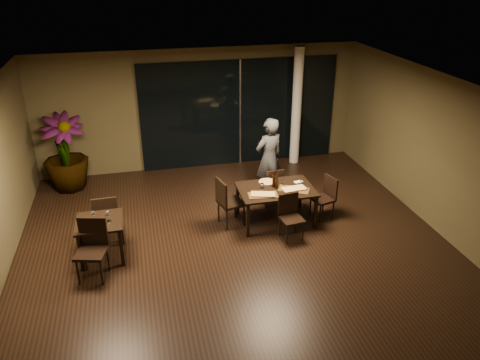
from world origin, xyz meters
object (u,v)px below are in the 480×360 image
object	(u,v)px
main_table	(276,192)
bottle_b	(277,181)
chair_side_near	(92,245)
chair_main_far	(273,185)
side_table	(100,227)
chair_main_near	(290,214)
chair_main_left	(227,200)
bottle_a	(274,179)
diner	(269,159)
potted_plant	(65,153)
chair_side_far	(106,216)
bottle_c	(276,178)
chair_main_right	(326,195)

from	to	relation	value
main_table	bottle_b	size ratio (longest dim) A/B	4.96
chair_side_near	chair_main_far	bearing A→B (deg)	39.01
side_table	chair_main_near	world-z (taller)	chair_main_near
chair_main_left	chair_main_near	bearing A→B (deg)	-136.85
bottle_a	bottle_b	xyz separation A→B (m)	(0.04, -0.08, -0.01)
diner	potted_plant	world-z (taller)	diner
chair_main_left	chair_side_far	xyz separation A→B (m)	(-2.32, -0.05, -0.02)
main_table	chair_main_far	size ratio (longest dim) A/B	1.70
bottle_a	potted_plant	bearing A→B (deg)	149.40
bottle_b	diner	bearing A→B (deg)	81.96
chair_side_far	diner	bearing A→B (deg)	-164.47
main_table	bottle_c	bearing A→B (deg)	80.13
chair_main_left	bottle_b	xyz separation A→B (m)	(1.00, -0.08, 0.33)
chair_main_near	bottle_a	bearing A→B (deg)	92.94
chair_main_right	bottle_b	distance (m)	1.13
side_table	chair_side_near	size ratio (longest dim) A/B	0.77
bottle_b	bottle_c	size ratio (longest dim) A/B	0.90
chair_main_far	bottle_b	world-z (taller)	bottle_b
main_table	chair_side_far	xyz separation A→B (m)	(-3.31, 0.03, -0.13)
bottle_c	chair_main_near	bearing A→B (deg)	-84.66
bottle_a	bottle_c	distance (m)	0.07
chair_main_right	bottle_a	xyz separation A→B (m)	(-1.09, 0.13, 0.42)
chair_main_far	potted_plant	xyz separation A→B (m)	(-4.38, 1.92, 0.39)
chair_main_right	chair_side_far	xyz separation A→B (m)	(-4.38, 0.07, 0.05)
main_table	bottle_c	distance (m)	0.28
potted_plant	bottle_c	size ratio (longest dim) A/B	5.27
bottle_a	bottle_c	bearing A→B (deg)	47.93
potted_plant	bottle_b	xyz separation A→B (m)	(4.25, -2.57, 0.01)
potted_plant	bottle_b	world-z (taller)	potted_plant
bottle_c	chair_side_far	bearing A→B (deg)	-178.13
chair_main_near	main_table	bearing A→B (deg)	92.17
chair_main_left	chair_side_far	distance (m)	2.33
chair_main_left	chair_main_right	world-z (taller)	chair_main_left
chair_side_near	bottle_c	size ratio (longest dim) A/B	3.08
bottle_c	diner	bearing A→B (deg)	81.60
bottle_b	potted_plant	bearing A→B (deg)	148.83
chair_main_far	chair_main_near	distance (m)	1.27
chair_main_left	main_table	bearing A→B (deg)	-109.12
chair_side_near	bottle_b	bearing A→B (deg)	30.58
side_table	bottle_a	bearing A→B (deg)	9.89
diner	main_table	bearing A→B (deg)	62.38
chair_side_far	chair_main_far	bearing A→B (deg)	-171.08
chair_side_near	bottle_c	distance (m)	3.73
chair_side_far	bottle_b	size ratio (longest dim) A/B	3.22
chair_main_far	diner	distance (m)	0.61
bottle_a	main_table	bearing A→B (deg)	-75.18
potted_plant	bottle_c	xyz separation A→B (m)	(4.26, -2.44, 0.03)
chair_main_far	chair_main_near	bearing A→B (deg)	85.52
bottle_c	potted_plant	bearing A→B (deg)	150.23
chair_main_right	bottle_c	world-z (taller)	bottle_c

